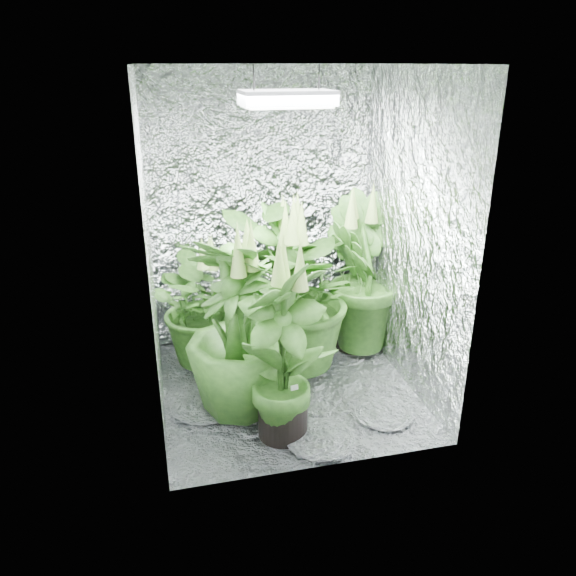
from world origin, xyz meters
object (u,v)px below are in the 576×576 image
(plant_f, at_px, (283,351))
(circulation_fan, at_px, (341,318))
(plant_c, at_px, (359,276))
(plant_e, at_px, (295,297))
(plant_d, at_px, (238,328))
(plant_a, at_px, (205,304))
(grow_lamp, at_px, (287,99))
(plant_b, at_px, (284,284))

(plant_f, height_order, circulation_fan, plant_f)
(plant_c, bearing_deg, plant_e, -155.61)
(plant_c, relative_size, circulation_fan, 3.07)
(plant_d, bearing_deg, plant_a, 101.41)
(plant_d, xyz_separation_m, plant_f, (0.20, -0.30, -0.02))
(grow_lamp, relative_size, plant_c, 0.41)
(plant_c, xyz_separation_m, plant_e, (-0.54, -0.24, -0.01))
(grow_lamp, distance_m, plant_a, 1.53)
(grow_lamp, height_order, plant_b, grow_lamp)
(plant_b, relative_size, circulation_fan, 2.96)
(plant_b, height_order, plant_e, plant_b)
(plant_b, height_order, circulation_fan, plant_b)
(plant_b, relative_size, plant_f, 1.02)
(plant_a, relative_size, plant_d, 0.81)
(plant_a, bearing_deg, plant_f, -70.86)
(plant_e, bearing_deg, plant_a, 154.51)
(plant_d, distance_m, circulation_fan, 1.27)
(plant_b, bearing_deg, plant_e, -87.04)
(plant_b, bearing_deg, plant_c, -2.47)
(plant_a, height_order, circulation_fan, plant_a)
(plant_c, xyz_separation_m, plant_d, (-0.98, -0.63, -0.01))
(plant_f, bearing_deg, plant_b, 76.60)
(plant_a, distance_m, plant_c, 1.12)
(circulation_fan, bearing_deg, plant_b, -174.62)
(plant_b, relative_size, plant_e, 1.01)
(plant_a, relative_size, plant_c, 0.79)
(plant_b, xyz_separation_m, circulation_fan, (0.49, 0.13, -0.38))
(plant_a, height_order, plant_f, plant_f)
(plant_f, bearing_deg, plant_d, 123.56)
(plant_b, distance_m, plant_d, 0.78)
(plant_c, distance_m, circulation_fan, 0.44)
(grow_lamp, bearing_deg, plant_f, -106.10)
(grow_lamp, height_order, plant_f, grow_lamp)
(plant_e, distance_m, circulation_fan, 0.73)
(plant_a, bearing_deg, plant_e, -25.49)
(plant_e, distance_m, plant_f, 0.73)
(grow_lamp, bearing_deg, plant_c, 35.17)
(plant_e, height_order, circulation_fan, plant_e)
(grow_lamp, xyz_separation_m, circulation_fan, (0.58, 0.61, -1.66))
(plant_a, distance_m, plant_e, 0.64)
(plant_c, height_order, plant_d, plant_c)
(plant_d, bearing_deg, circulation_fan, 40.60)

